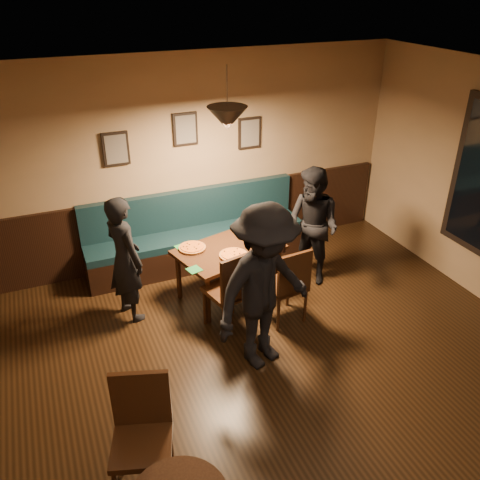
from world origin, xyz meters
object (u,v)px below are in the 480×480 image
Objects in this scene: diner_right at (313,227)px; diner_front at (264,288)px; cafe_chair_far at (142,443)px; booth_bench at (196,232)px; dining_table at (229,272)px; tabasco_bottle at (267,238)px; chair_near_right at (284,283)px; chair_near_left at (228,289)px; soda_glass at (283,246)px; diner_left at (125,259)px.

diner_front reaches higher than diner_right.
diner_front reaches higher than cafe_chair_far.
dining_table is (0.13, -0.88, -0.17)m from booth_bench.
booth_bench is 1.14m from tabasco_bottle.
chair_near_left is at bearing 166.12° from chair_near_right.
booth_bench is at bearing 123.61° from tabasco_bottle.
diner_right reaches higher than dining_table.
booth_bench is at bearing 71.81° from diner_front.
chair_near_right is at bearing 28.67° from diner_front.
booth_bench is at bearing 72.11° from chair_near_left.
chair_near_right is at bearing -71.53° from booth_bench.
soda_glass is 1.17× the size of tabasco_bottle.
diner_left reaches higher than tabasco_bottle.
chair_near_left reaches higher than booth_bench.
diner_front reaches higher than soda_glass.
booth_bench reaches higher than soda_glass.
chair_near_left reaches higher than cafe_chair_far.
chair_near_left is 8.12× the size of tabasco_bottle.
diner_front is (0.12, -0.66, 0.38)m from chair_near_left.
diner_left is at bearing 162.57° from dining_table.
diner_right is at bearing -1.80° from tabasco_bottle.
diner_left is at bearing 168.17° from soda_glass.
booth_bench is 2.19m from diner_front.
cafe_chair_far is at bearing -140.24° from dining_table.
tabasco_bottle is 3.07m from cafe_chair_far.
diner_front is at bearing -160.68° from diner_left.
chair_near_right is 0.63× the size of diner_left.
cafe_chair_far is at bearing -115.09° from booth_bench.
soda_glass is at bearing -59.95° from booth_bench.
diner_right is (1.37, 0.54, 0.26)m from chair_near_left.
diner_left reaches higher than chair_near_right.
diner_left is 0.99× the size of diner_right.
tabasco_bottle is at bearing 76.87° from chair_near_right.
chair_near_right is at bearing -75.57° from dining_table.
diner_front reaches higher than chair_near_right.
tabasco_bottle is at bearing 45.07° from diner_front.
diner_front reaches higher than tabasco_bottle.
tabasco_bottle is at bearing -56.39° from booth_bench.
diner_left reaches higher than cafe_chair_far.
chair_near_right is 0.88m from diner_front.
diner_right is (1.25, -0.95, 0.27)m from booth_bench.
soda_glass is at bearing -122.46° from diner_left.
dining_table is at bearing 150.10° from soda_glass.
tabasco_bottle is (0.09, 0.66, 0.24)m from chair_near_right.
booth_bench is at bearing 102.85° from chair_near_right.
chair_near_right is 0.71m from tabasco_bottle.
diner_left reaches higher than chair_near_left.
diner_right is 0.61m from soda_glass.
dining_table is 1.28× the size of chair_near_right.
chair_near_right is 1.83m from diner_left.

